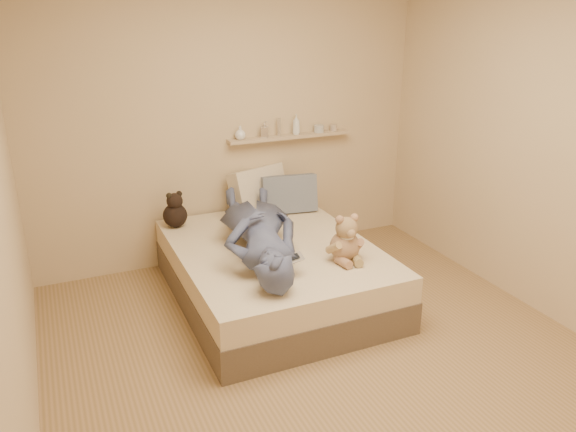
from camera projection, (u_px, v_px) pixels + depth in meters
name	position (u px, v px, depth m)	size (l,w,h in m)	color
room	(332.00, 172.00, 3.35)	(3.80, 3.80, 3.80)	#96744D
bed	(274.00, 272.00, 4.52)	(1.50, 1.90, 0.45)	brown
game_console	(293.00, 258.00, 3.88)	(0.17, 0.11, 0.06)	#BABBC1
teddy_bear	(346.00, 242.00, 4.13)	(0.31, 0.30, 0.37)	#977753
dark_plush	(175.00, 212.00, 4.79)	(0.21, 0.21, 0.32)	black
pillow_cream	(259.00, 190.00, 5.16)	(0.55, 0.16, 0.40)	beige
pillow_grey	(289.00, 194.00, 5.14)	(0.50, 0.14, 0.34)	slate
person	(258.00, 231.00, 4.25)	(0.57, 1.56, 0.37)	#46506F
wall_shelf	(290.00, 136.00, 5.20)	(1.20, 0.12, 0.03)	tan
shelf_bottles	(280.00, 129.00, 5.13)	(1.04, 0.13, 0.18)	white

